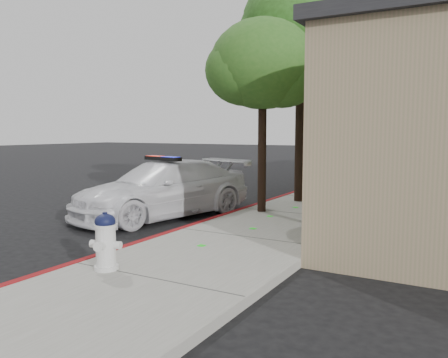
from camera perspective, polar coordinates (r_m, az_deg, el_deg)
ground at (r=10.17m, az=-5.69°, el=-6.93°), size 120.00×120.00×0.00m
sidewalk at (r=12.03m, az=8.98°, el=-4.58°), size 3.20×60.00×0.15m
red_curb at (r=12.65m, az=2.43°, el=-3.97°), size 0.14×60.00×0.16m
police_car at (r=12.20m, az=-7.60°, el=-1.21°), size 3.35×5.51×1.61m
fire_hydrant at (r=7.27m, az=-14.58°, el=-7.50°), size 0.52×0.45×0.89m
street_tree_near at (r=12.10m, az=4.89°, el=13.60°), size 2.89×2.73×4.99m
street_tree_mid at (r=14.33m, az=9.83°, el=17.94°), size 3.81×3.54×6.77m
street_tree_far at (r=18.88m, az=14.43°, el=12.73°), size 3.16×3.16×5.84m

